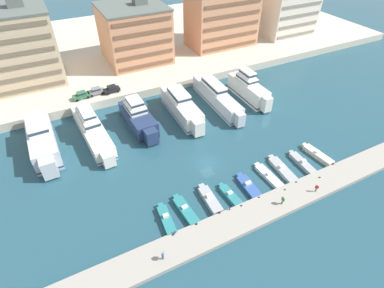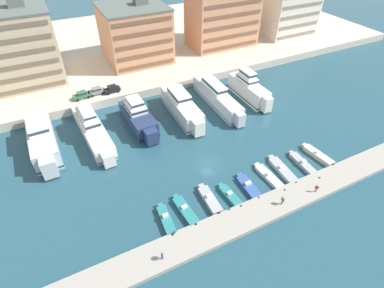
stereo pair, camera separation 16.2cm
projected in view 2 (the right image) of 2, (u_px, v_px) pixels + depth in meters
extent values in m
plane|color=#234C5B|center=(208.00, 163.00, 59.05)|extent=(400.00, 400.00, 0.00)
cube|color=beige|center=(117.00, 46.00, 102.63)|extent=(180.00, 70.00, 2.19)
cube|color=#9E998E|center=(250.00, 216.00, 48.86)|extent=(120.00, 5.07, 0.80)
cube|color=silver|center=(43.00, 139.00, 61.41)|extent=(5.22, 16.92, 4.34)
cube|color=silver|center=(49.00, 167.00, 54.87)|extent=(2.72, 2.48, 3.69)
cube|color=#192347|center=(45.00, 145.00, 62.30)|extent=(5.27, 17.09, 0.24)
cube|color=white|center=(37.00, 124.00, 60.34)|extent=(3.94, 7.15, 1.71)
cube|color=#233342|center=(37.00, 124.00, 60.23)|extent=(3.99, 7.22, 0.62)
cylinder|color=silver|center=(34.00, 114.00, 59.94)|extent=(0.16, 0.16, 1.80)
cube|color=silver|center=(39.00, 121.00, 68.06)|extent=(4.14, 0.99, 0.20)
cube|color=silver|center=(92.00, 130.00, 64.81)|extent=(5.50, 20.07, 3.14)
cube|color=silver|center=(108.00, 159.00, 57.55)|extent=(2.43, 2.24, 2.67)
cube|color=#334C7F|center=(93.00, 134.00, 65.46)|extent=(5.56, 20.27, 0.24)
cube|color=white|center=(88.00, 118.00, 64.23)|extent=(3.81, 8.53, 1.79)
cube|color=#233342|center=(88.00, 117.00, 64.12)|extent=(3.86, 8.62, 0.64)
cube|color=white|center=(86.00, 111.00, 63.24)|extent=(2.97, 6.65, 1.34)
cube|color=#233342|center=(86.00, 111.00, 63.15)|extent=(3.01, 6.72, 0.48)
cylinder|color=silver|center=(83.00, 102.00, 63.07)|extent=(0.16, 0.16, 1.80)
cube|color=silver|center=(81.00, 110.00, 72.15)|extent=(3.61, 1.14, 0.20)
cube|color=navy|center=(138.00, 119.00, 67.68)|extent=(5.27, 12.89, 3.65)
cube|color=navy|center=(151.00, 136.00, 62.60)|extent=(2.72, 2.49, 3.10)
cube|color=black|center=(139.00, 123.00, 68.44)|extent=(5.32, 13.02, 0.24)
cube|color=white|center=(136.00, 107.00, 66.70)|extent=(3.93, 5.48, 1.45)
cube|color=#233342|center=(135.00, 107.00, 66.61)|extent=(3.98, 5.53, 0.52)
cube|color=white|center=(135.00, 102.00, 65.80)|extent=(3.07, 4.27, 1.37)
cube|color=#233342|center=(135.00, 101.00, 65.71)|extent=(3.11, 4.32, 0.49)
cylinder|color=silver|center=(133.00, 94.00, 65.33)|extent=(0.16, 0.16, 1.80)
cube|color=navy|center=(129.00, 108.00, 72.80)|extent=(4.09, 1.06, 0.20)
cube|color=silver|center=(181.00, 107.00, 70.98)|extent=(4.78, 16.15, 4.07)
cube|color=silver|center=(198.00, 128.00, 64.63)|extent=(2.45, 2.24, 3.46)
cube|color=#334C7F|center=(182.00, 112.00, 71.82)|extent=(4.83, 16.32, 0.24)
cube|color=white|center=(179.00, 95.00, 69.98)|extent=(3.58, 6.83, 1.69)
cube|color=#233342|center=(179.00, 94.00, 69.87)|extent=(3.62, 6.90, 0.61)
cylinder|color=silver|center=(177.00, 86.00, 69.58)|extent=(0.16, 0.16, 1.80)
cube|color=silver|center=(169.00, 94.00, 77.48)|extent=(3.73, 1.00, 0.20)
cube|color=silver|center=(217.00, 98.00, 74.72)|extent=(4.08, 19.79, 3.76)
cube|color=silver|center=(240.00, 120.00, 67.23)|extent=(2.04, 1.86, 3.20)
cube|color=#334C7F|center=(217.00, 102.00, 75.50)|extent=(4.12, 19.99, 0.24)
cube|color=white|center=(214.00, 85.00, 74.02)|extent=(3.02, 8.34, 1.69)
cube|color=#233342|center=(215.00, 85.00, 73.91)|extent=(3.06, 8.42, 0.61)
cylinder|color=silver|center=(212.00, 77.00, 73.77)|extent=(0.16, 0.16, 1.80)
cube|color=silver|center=(198.00, 83.00, 82.44)|extent=(3.11, 0.97, 0.20)
cube|color=silver|center=(248.00, 90.00, 77.02)|extent=(3.90, 13.64, 4.34)
cube|color=silver|center=(267.00, 104.00, 71.66)|extent=(2.12, 1.93, 3.69)
cube|color=black|center=(248.00, 95.00, 77.92)|extent=(3.93, 13.77, 0.24)
cube|color=white|center=(247.00, 79.00, 75.92)|extent=(3.02, 5.73, 1.34)
cube|color=#233342|center=(247.00, 78.00, 75.84)|extent=(3.06, 5.79, 0.48)
cube|color=white|center=(248.00, 74.00, 75.03)|extent=(2.35, 4.47, 1.48)
cube|color=#233342|center=(248.00, 73.00, 74.93)|extent=(2.38, 4.52, 0.53)
cylinder|color=silver|center=(247.00, 66.00, 74.57)|extent=(0.16, 0.16, 1.80)
cube|color=silver|center=(233.00, 82.00, 82.66)|extent=(3.27, 0.91, 0.20)
cube|color=teal|center=(166.00, 221.00, 48.07)|extent=(2.09, 5.92, 0.85)
cube|color=teal|center=(160.00, 206.00, 50.38)|extent=(0.96, 0.81, 0.72)
cube|color=silver|center=(165.00, 216.00, 47.92)|extent=(0.95, 0.67, 0.60)
cube|color=#283847|center=(165.00, 214.00, 48.07)|extent=(0.82, 0.14, 0.36)
cube|color=black|center=(173.00, 236.00, 45.77)|extent=(0.38, 0.31, 0.60)
cube|color=teal|center=(186.00, 211.00, 49.51)|extent=(2.19, 6.32, 0.85)
cube|color=teal|center=(176.00, 197.00, 51.81)|extent=(1.03, 0.86, 0.73)
cube|color=silver|center=(184.00, 207.00, 49.43)|extent=(1.01, 0.66, 0.38)
cube|color=#283847|center=(183.00, 205.00, 49.57)|extent=(0.89, 0.14, 0.23)
cube|color=black|center=(196.00, 225.00, 47.23)|extent=(0.38, 0.30, 0.60)
cube|color=#9EA3A8|center=(210.00, 200.00, 51.22)|extent=(2.12, 6.08, 0.95)
cube|color=#9EA3A8|center=(202.00, 187.00, 53.60)|extent=(1.06, 0.88, 0.81)
cube|color=silver|center=(209.00, 196.00, 51.07)|extent=(1.05, 0.64, 0.53)
cube|color=#283847|center=(208.00, 194.00, 51.21)|extent=(0.94, 0.12, 0.32)
cube|color=black|center=(219.00, 214.00, 48.89)|extent=(0.37, 0.29, 0.60)
cube|color=teal|center=(231.00, 196.00, 52.02)|extent=(1.95, 5.33, 0.75)
cube|color=teal|center=(221.00, 186.00, 53.97)|extent=(0.92, 0.78, 0.63)
cube|color=silver|center=(230.00, 193.00, 51.93)|extent=(0.92, 0.66, 0.37)
cube|color=#283847|center=(229.00, 192.00, 52.08)|extent=(0.80, 0.13, 0.22)
cube|color=black|center=(241.00, 207.00, 50.07)|extent=(0.38, 0.30, 0.60)
cube|color=#33569E|center=(249.00, 187.00, 53.66)|extent=(2.24, 5.67, 0.74)
cube|color=#33569E|center=(240.00, 176.00, 55.91)|extent=(1.14, 0.95, 0.63)
cube|color=silver|center=(248.00, 183.00, 53.55)|extent=(1.13, 0.65, 0.53)
cube|color=#283847|center=(247.00, 182.00, 53.70)|extent=(1.01, 0.12, 0.32)
cube|color=black|center=(258.00, 198.00, 51.47)|extent=(0.37, 0.29, 0.60)
cube|color=white|center=(270.00, 178.00, 55.44)|extent=(1.95, 7.18, 0.73)
cube|color=white|center=(257.00, 165.00, 58.09)|extent=(0.97, 0.80, 0.62)
cube|color=silver|center=(269.00, 174.00, 55.40)|extent=(0.97, 0.63, 0.52)
cube|color=#283847|center=(268.00, 173.00, 55.54)|extent=(0.86, 0.11, 0.31)
cube|color=black|center=(284.00, 191.00, 52.80)|extent=(0.37, 0.29, 0.60)
cube|color=#9EA3A8|center=(283.00, 171.00, 56.94)|extent=(2.51, 7.25, 0.76)
cube|color=#9EA3A8|center=(271.00, 158.00, 59.76)|extent=(1.16, 0.98, 0.64)
cube|color=silver|center=(282.00, 166.00, 56.93)|extent=(1.14, 0.68, 0.47)
cube|color=#283847|center=(281.00, 165.00, 57.08)|extent=(1.00, 0.15, 0.28)
cube|color=black|center=(296.00, 183.00, 54.18)|extent=(0.38, 0.31, 0.60)
cube|color=#9EA3A8|center=(305.00, 166.00, 57.93)|extent=(2.04, 7.61, 0.80)
cube|color=#9EA3A8|center=(291.00, 153.00, 60.83)|extent=(0.95, 0.79, 0.68)
cube|color=silver|center=(304.00, 161.00, 57.90)|extent=(0.94, 0.65, 0.57)
cube|color=#283847|center=(303.00, 160.00, 58.04)|extent=(0.83, 0.12, 0.34)
cube|color=black|center=(319.00, 179.00, 55.05)|extent=(0.37, 0.30, 0.60)
cube|color=beige|center=(318.00, 156.00, 60.10)|extent=(2.26, 6.65, 0.96)
cube|color=beige|center=(304.00, 146.00, 62.44)|extent=(0.97, 0.83, 0.82)
cube|color=silver|center=(317.00, 152.00, 60.00)|extent=(0.96, 0.68, 0.36)
cube|color=#283847|center=(316.00, 151.00, 60.14)|extent=(0.83, 0.16, 0.22)
cube|color=black|center=(333.00, 165.00, 57.75)|extent=(0.39, 0.31, 0.60)
cube|color=#2D6642|center=(82.00, 96.00, 73.46)|extent=(4.25, 2.11, 0.80)
cube|color=#2D6642|center=(82.00, 93.00, 73.05)|extent=(2.25, 1.77, 0.68)
cube|color=#1E2833|center=(82.00, 93.00, 73.05)|extent=(2.21, 1.78, 0.37)
cylinder|color=black|center=(78.00, 100.00, 72.60)|extent=(0.66, 0.28, 0.64)
cylinder|color=black|center=(76.00, 97.00, 73.70)|extent=(0.66, 0.28, 0.64)
cylinder|color=black|center=(89.00, 97.00, 73.72)|extent=(0.66, 0.28, 0.64)
cylinder|color=black|center=(86.00, 94.00, 74.82)|extent=(0.66, 0.28, 0.64)
cube|color=slate|center=(96.00, 92.00, 75.00)|extent=(4.16, 1.86, 0.80)
cube|color=slate|center=(96.00, 89.00, 74.58)|extent=(2.16, 1.64, 0.68)
cube|color=#1E2833|center=(96.00, 89.00, 74.58)|extent=(2.12, 1.65, 0.37)
cylinder|color=black|center=(92.00, 96.00, 74.18)|extent=(0.65, 0.24, 0.64)
cylinder|color=black|center=(90.00, 93.00, 75.32)|extent=(0.65, 0.24, 0.64)
cylinder|color=black|center=(103.00, 93.00, 75.18)|extent=(0.65, 0.24, 0.64)
cylinder|color=black|center=(101.00, 90.00, 76.33)|extent=(0.65, 0.24, 0.64)
cube|color=black|center=(112.00, 90.00, 75.80)|extent=(4.23, 2.05, 0.80)
cube|color=black|center=(112.00, 87.00, 75.39)|extent=(2.23, 1.74, 0.68)
cube|color=#1E2833|center=(112.00, 87.00, 75.39)|extent=(2.19, 1.75, 0.37)
cylinder|color=black|center=(108.00, 94.00, 74.95)|extent=(0.66, 0.28, 0.64)
cylinder|color=black|center=(106.00, 91.00, 76.07)|extent=(0.66, 0.28, 0.64)
cylinder|color=black|center=(118.00, 91.00, 76.05)|extent=(0.66, 0.28, 0.64)
cylinder|color=black|center=(116.00, 88.00, 77.16)|extent=(0.66, 0.28, 0.64)
cube|color=#C6AD89|center=(19.00, 47.00, 75.93)|extent=(17.68, 16.82, 18.05)
cube|color=#6D5F4B|center=(32.00, 88.00, 74.86)|extent=(16.27, 0.24, 0.90)
cube|color=#6D5F4B|center=(28.00, 77.00, 72.94)|extent=(16.27, 0.24, 0.90)
cube|color=#6D5F4B|center=(23.00, 65.00, 71.03)|extent=(16.27, 0.24, 0.90)
cube|color=#6D5F4B|center=(19.00, 53.00, 69.11)|extent=(16.27, 0.24, 0.90)
cube|color=#6D5F4B|center=(14.00, 40.00, 67.20)|extent=(16.27, 0.24, 0.90)
cube|color=#6D5F4B|center=(8.00, 27.00, 65.28)|extent=(16.27, 0.24, 0.90)
cube|color=#56605B|center=(5.00, 8.00, 70.06)|extent=(18.04, 17.16, 0.40)
cube|color=#56605B|center=(15.00, 2.00, 70.21)|extent=(3.60, 3.20, 2.00)
cube|color=tan|center=(135.00, 34.00, 87.50)|extent=(17.69, 17.62, 15.00)
cube|color=brown|center=(147.00, 65.00, 85.18)|extent=(16.27, 0.24, 0.90)
cube|color=brown|center=(146.00, 55.00, 83.27)|extent=(16.27, 0.24, 0.90)
cube|color=brown|center=(145.00, 44.00, 81.36)|extent=(16.27, 0.24, 0.90)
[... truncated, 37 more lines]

